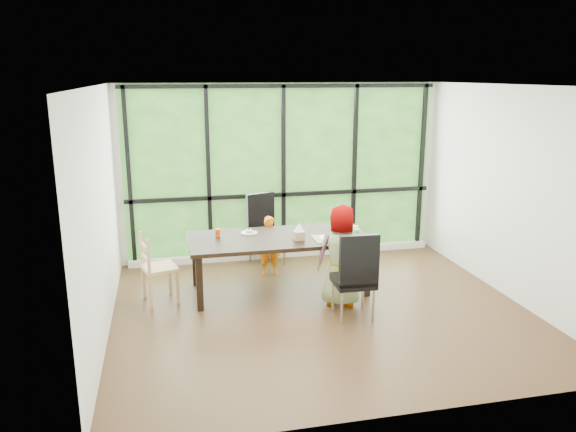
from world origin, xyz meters
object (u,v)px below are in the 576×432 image
(chair_end_beech, at_px, (159,268))
(plate_far, at_px, (249,233))
(chair_interior_leather, at_px, (353,275))
(white_mug, at_px, (356,229))
(chair_window_leather, at_px, (267,230))
(child_older, at_px, (344,255))
(child_toddler, at_px, (270,246))
(plate_near, at_px, (329,238))
(orange_cup, at_px, (218,233))
(green_cup, at_px, (356,234))
(tissue_box, at_px, (299,235))
(dining_table, at_px, (279,264))

(chair_end_beech, height_order, plate_far, chair_end_beech)
(chair_interior_leather, bearing_deg, white_mug, -108.71)
(chair_window_leather, xyz_separation_m, child_older, (0.66, -1.66, 0.10))
(plate_far, bearing_deg, chair_interior_leather, -51.05)
(child_toddler, xyz_separation_m, child_older, (0.70, -1.25, 0.21))
(chair_interior_leather, distance_m, child_older, 0.45)
(plate_near, height_order, orange_cup, orange_cup)
(chair_interior_leather, bearing_deg, green_cup, -109.61)
(tissue_box, bearing_deg, child_older, -41.78)
(dining_table, height_order, chair_window_leather, chair_window_leather)
(child_toddler, bearing_deg, white_mug, -24.08)
(green_cup, bearing_deg, white_mug, 71.74)
(orange_cup, bearing_deg, chair_window_leather, 47.42)
(chair_interior_leather, xyz_separation_m, child_toddler, (-0.68, 1.68, -0.11))
(plate_far, xyz_separation_m, green_cup, (1.32, -0.54, 0.06))
(chair_interior_leather, xyz_separation_m, chair_end_beech, (-2.23, 1.01, -0.09))
(child_toddler, bearing_deg, green_cup, -38.63)
(dining_table, height_order, child_older, child_older)
(child_toddler, xyz_separation_m, tissue_box, (0.23, -0.83, 0.38))
(chair_end_beech, relative_size, plate_far, 4.05)
(child_older, xyz_separation_m, tissue_box, (-0.47, 0.42, 0.17))
(dining_table, relative_size, plate_far, 10.61)
(chair_window_leather, bearing_deg, plate_far, -134.82)
(chair_window_leather, relative_size, plate_near, 4.19)
(dining_table, xyz_separation_m, green_cup, (0.97, -0.30, 0.44))
(chair_window_leather, distance_m, chair_interior_leather, 2.20)
(chair_end_beech, xyz_separation_m, green_cup, (2.52, -0.27, 0.36))
(chair_end_beech, xyz_separation_m, tissue_box, (1.78, -0.16, 0.36))
(chair_window_leather, distance_m, plate_near, 1.43)
(child_toddler, relative_size, tissue_box, 6.58)
(green_cup, bearing_deg, plate_far, 157.73)
(plate_far, distance_m, green_cup, 1.43)
(chair_end_beech, relative_size, plate_near, 3.50)
(chair_interior_leather, xyz_separation_m, plate_near, (-0.06, 0.81, 0.22))
(chair_window_leather, relative_size, orange_cup, 10.27)
(dining_table, bearing_deg, plate_far, 145.49)
(orange_cup, height_order, green_cup, green_cup)
(plate_far, bearing_deg, tissue_box, -36.20)
(child_older, bearing_deg, plate_far, -17.57)
(chair_window_leather, height_order, tissue_box, chair_window_leather)
(chair_interior_leather, bearing_deg, dining_table, -55.15)
(tissue_box, bearing_deg, chair_window_leather, 98.87)
(plate_near, distance_m, tissue_box, 0.39)
(white_mug, bearing_deg, plate_near, -150.98)
(white_mug, bearing_deg, orange_cup, 175.55)
(chair_interior_leather, height_order, white_mug, chair_interior_leather)
(child_older, distance_m, green_cup, 0.44)
(chair_interior_leather, distance_m, chair_end_beech, 2.45)
(plate_far, xyz_separation_m, plate_near, (0.97, -0.47, 0.00))
(chair_interior_leather, xyz_separation_m, child_older, (0.02, 0.43, 0.10))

